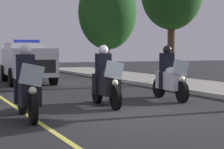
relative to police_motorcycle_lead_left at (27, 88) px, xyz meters
name	(u,v)px	position (x,y,z in m)	size (l,w,h in m)	color
ground_plane	(138,115)	(0.56, 2.59, -0.70)	(80.00, 80.00, 0.00)	black
lane_stripe_center	(39,122)	(0.56, 0.12, -0.70)	(48.00, 0.12, 0.01)	#E0D14C
police_motorcycle_lead_left	(27,88)	(0.00, 0.00, 0.00)	(2.14, 0.60, 1.72)	black
police_motorcycle_lead_right	(106,81)	(-1.17, 2.46, 0.00)	(2.14, 0.60, 1.72)	black
police_motorcycle_trailing	(170,78)	(-1.70, 4.89, 0.00)	(2.14, 0.60, 1.72)	black
police_suv	(27,61)	(-10.08, 2.23, 0.37)	(5.00, 2.29, 2.05)	silver
tree_behind_suv	(107,12)	(-13.10, 7.69, 3.10)	(3.45, 3.45, 5.92)	#42301E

